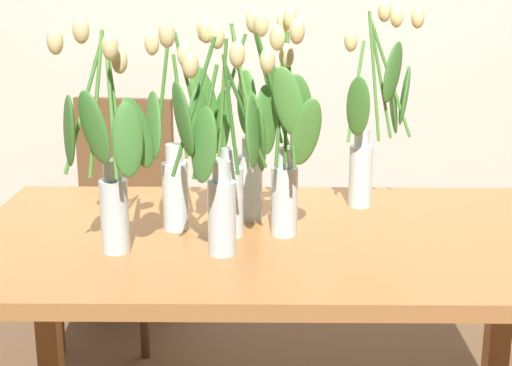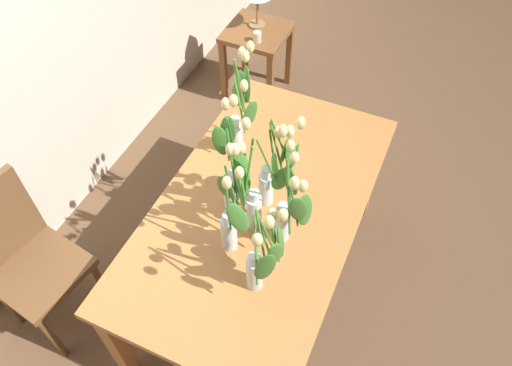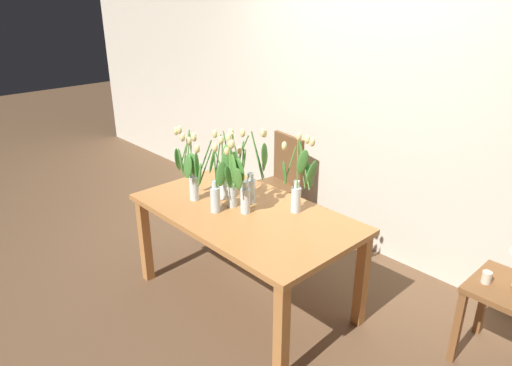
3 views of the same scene
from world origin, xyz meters
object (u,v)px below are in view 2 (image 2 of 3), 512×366
tulip_vase_4 (275,172)px  side_table (257,44)px  dining_chair (23,256)px  tulip_vase_1 (231,173)px  tulip_vase_2 (288,207)px  dining_table (261,215)px  tulip_vase_5 (240,114)px  tulip_vase_6 (263,259)px  tulip_vase_3 (231,217)px  pillar_candle (257,37)px  tulip_vase_0 (254,191)px

tulip_vase_4 → side_table: 1.78m
tulip_vase_4 → dining_chair: size_ratio=0.60×
tulip_vase_1 → tulip_vase_2: bearing=-103.7°
dining_table → tulip_vase_5: bearing=39.8°
tulip_vase_5 → tulip_vase_6: size_ratio=1.04×
tulip_vase_3 → dining_chair: 1.10m
side_table → tulip_vase_4: bearing=-153.2°
tulip_vase_4 → tulip_vase_5: 0.38m
tulip_vase_3 → tulip_vase_5: tulip_vase_5 is taller
tulip_vase_5 → dining_chair: bearing=140.1°
dining_table → pillar_candle: (1.42, 0.65, -0.06)m
dining_table → tulip_vase_1: bearing=114.7°
tulip_vase_0 → tulip_vase_4: tulip_vase_0 is taller
tulip_vase_1 → tulip_vase_4: size_ratio=1.03×
tulip_vase_0 → tulip_vase_5: (0.39, 0.25, 0.02)m
dining_table → pillar_candle: 1.56m
tulip_vase_6 → side_table: tulip_vase_6 is taller
tulip_vase_1 → side_table: 1.79m
tulip_vase_0 → tulip_vase_5: tulip_vase_5 is taller
dining_table → tulip_vase_5: size_ratio=2.71×
side_table → tulip_vase_5: bearing=-159.3°
tulip_vase_2 → dining_chair: tulip_vase_2 is taller
tulip_vase_1 → tulip_vase_5: tulip_vase_5 is taller
tulip_vase_0 → side_table: (1.65, 0.72, -0.52)m
tulip_vase_5 → pillar_candle: size_ratio=7.87×
tulip_vase_0 → dining_table: bearing=6.1°
dining_table → tulip_vase_2: bearing=-126.4°
tulip_vase_6 → pillar_candle: 2.02m
tulip_vase_5 → pillar_candle: (1.14, 0.42, -0.39)m
pillar_candle → tulip_vase_6: bearing=-155.3°
tulip_vase_4 → dining_chair: 1.28m
tulip_vase_3 → tulip_vase_4: 0.29m
tulip_vase_1 → tulip_vase_4: (0.09, -0.17, -0.00)m
tulip_vase_0 → pillar_candle: 1.70m
dining_chair → pillar_candle: (2.02, -0.32, 0.06)m
tulip_vase_0 → tulip_vase_2: (-0.02, -0.16, 0.00)m
tulip_vase_2 → side_table: tulip_vase_2 is taller
tulip_vase_5 → tulip_vase_6: bearing=-148.4°
dining_table → tulip_vase_2: size_ratio=2.87×
dining_table → tulip_vase_3: 0.38m
tulip_vase_0 → tulip_vase_2: tulip_vase_0 is taller
tulip_vase_2 → tulip_vase_3: size_ratio=1.02×
tulip_vase_1 → dining_chair: tulip_vase_1 is taller
pillar_candle → tulip_vase_2: bearing=-151.9°
dining_table → tulip_vase_0: 0.33m
tulip_vase_5 → pillar_candle: 1.27m
tulip_vase_6 → side_table: size_ratio=1.03×
tulip_vase_1 → pillar_candle: bearing=19.9°
tulip_vase_6 → tulip_vase_2: bearing=1.4°
tulip_vase_1 → tulip_vase_0: bearing=-111.1°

